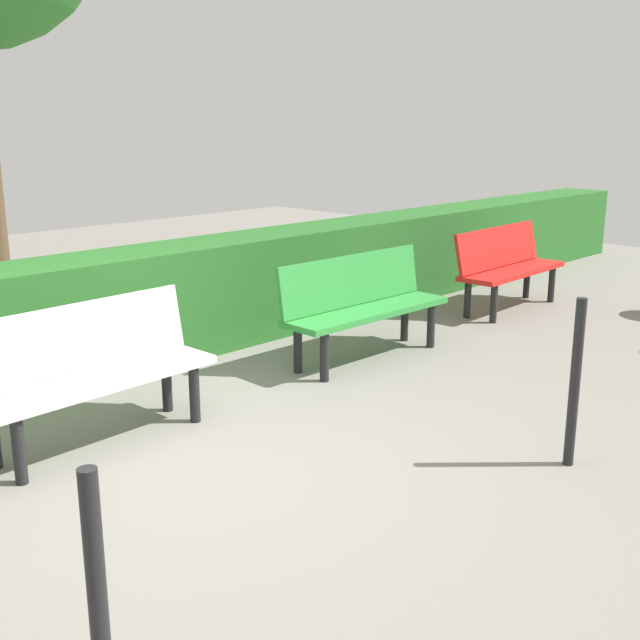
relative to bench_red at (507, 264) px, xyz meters
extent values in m
plane|color=gray|center=(4.71, 0.70, -0.48)|extent=(19.45, 19.45, 0.00)
cube|color=red|center=(0.00, 0.07, -0.07)|extent=(1.54, 0.47, 0.05)
cube|color=red|center=(0.00, -0.12, 0.17)|extent=(1.53, 0.18, 0.42)
cylinder|color=black|center=(-0.62, 0.21, -0.29)|extent=(0.07, 0.07, 0.39)
cylinder|color=black|center=(-0.61, -0.09, -0.29)|extent=(0.07, 0.07, 0.39)
cylinder|color=black|center=(0.61, 0.24, -0.29)|extent=(0.07, 0.07, 0.39)
cylinder|color=black|center=(0.61, -0.06, -0.29)|extent=(0.07, 0.07, 0.39)
cube|color=#2D8C38|center=(2.38, 0.14, -0.07)|extent=(1.63, 0.46, 0.05)
cube|color=#2D8C38|center=(2.38, -0.05, 0.17)|extent=(1.62, 0.14, 0.42)
cylinder|color=black|center=(1.72, 0.31, -0.29)|extent=(0.07, 0.07, 0.39)
cylinder|color=black|center=(1.72, 0.01, -0.29)|extent=(0.07, 0.07, 0.39)
cylinder|color=black|center=(3.04, 0.28, -0.29)|extent=(0.07, 0.07, 0.39)
cylinder|color=black|center=(3.04, -0.02, -0.29)|extent=(0.07, 0.07, 0.39)
cube|color=white|center=(4.86, 0.11, -0.07)|extent=(1.54, 0.48, 0.05)
cube|color=white|center=(4.86, -0.08, 0.17)|extent=(1.53, 0.17, 0.42)
cylinder|color=black|center=(4.24, 0.23, -0.29)|extent=(0.07, 0.07, 0.39)
cylinder|color=black|center=(4.25, -0.07, -0.29)|extent=(0.07, 0.07, 0.39)
cylinder|color=black|center=(5.46, 0.28, -0.29)|extent=(0.07, 0.07, 0.39)
cube|color=#266023|center=(3.61, -1.16, -0.02)|extent=(15.45, 0.66, 0.93)
cylinder|color=black|center=(3.11, 2.33, 0.02)|extent=(0.06, 0.06, 1.00)
cylinder|color=black|center=(6.14, 2.33, 0.02)|extent=(0.06, 0.06, 1.00)
camera|label=1|loc=(7.12, 4.22, 1.48)|focal=43.58mm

